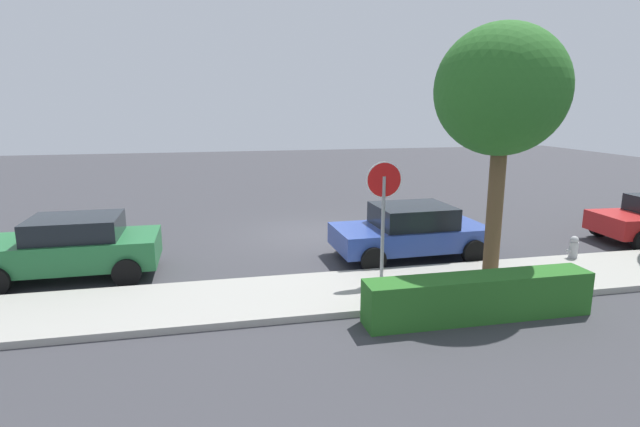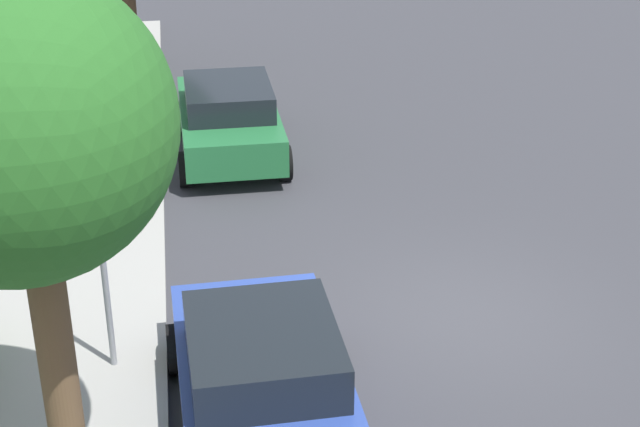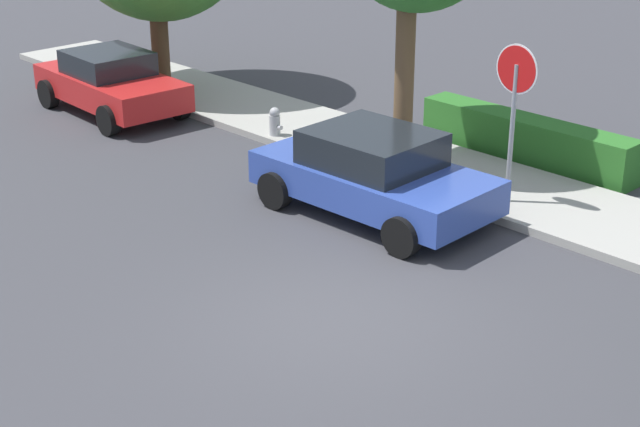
{
  "view_description": "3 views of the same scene",
  "coord_description": "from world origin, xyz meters",
  "px_view_note": "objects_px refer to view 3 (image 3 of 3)",
  "views": [
    {
      "loc": [
        3.03,
        15.04,
        4.01
      ],
      "look_at": [
        0.11,
        1.58,
        1.02
      ],
      "focal_mm": 28.0,
      "sensor_mm": 36.0,
      "label": 1
    },
    {
      "loc": [
        -11.27,
        3.68,
        7.35
      ],
      "look_at": [
        0.71,
        1.85,
        1.39
      ],
      "focal_mm": 55.0,
      "sensor_mm": 36.0,
      "label": 2
    },
    {
      "loc": [
        8.08,
        -8.21,
        6.31
      ],
      "look_at": [
        -1.34,
        1.0,
        0.79
      ],
      "focal_mm": 55.0,
      "sensor_mm": 36.0,
      "label": 3
    }
  ],
  "objects_px": {
    "stop_sign": "(515,97)",
    "parked_car_blue": "(374,173)",
    "parked_car_red": "(111,82)",
    "fire_hydrant": "(275,125)"
  },
  "relations": [
    {
      "from": "stop_sign",
      "to": "parked_car_red",
      "type": "distance_m",
      "value": 9.58
    },
    {
      "from": "parked_car_blue",
      "to": "fire_hydrant",
      "type": "xyz_separation_m",
      "value": [
        -3.96,
        1.37,
        -0.37
      ]
    },
    {
      "from": "stop_sign",
      "to": "parked_car_blue",
      "type": "distance_m",
      "value": 2.58
    },
    {
      "from": "parked_car_red",
      "to": "stop_sign",
      "type": "bearing_deg",
      "value": 10.01
    },
    {
      "from": "parked_car_blue",
      "to": "parked_car_red",
      "type": "relative_size",
      "value": 1.03
    },
    {
      "from": "stop_sign",
      "to": "fire_hydrant",
      "type": "xyz_separation_m",
      "value": [
        -5.37,
        -0.41,
        -1.59
      ]
    },
    {
      "from": "parked_car_blue",
      "to": "fire_hydrant",
      "type": "distance_m",
      "value": 4.2
    },
    {
      "from": "parked_car_blue",
      "to": "parked_car_red",
      "type": "distance_m",
      "value": 7.94
    },
    {
      "from": "stop_sign",
      "to": "parked_car_blue",
      "type": "relative_size",
      "value": 0.69
    },
    {
      "from": "stop_sign",
      "to": "parked_car_blue",
      "type": "xyz_separation_m",
      "value": [
        -1.41,
        -1.78,
        -1.22
      ]
    }
  ]
}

